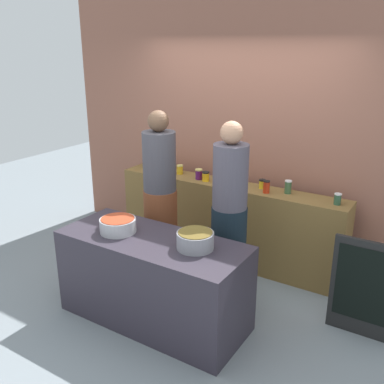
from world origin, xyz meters
name	(u,v)px	position (x,y,z in m)	size (l,w,h in m)	color
ground	(173,303)	(0.00, 0.00, 0.00)	(12.00, 12.00, 0.00)	gray
storefront_wall	(244,128)	(0.00, 1.45, 1.50)	(4.80, 0.12, 3.00)	#945C49
display_shelf	(227,222)	(0.00, 1.10, 0.46)	(2.70, 0.36, 0.93)	brown
prep_table	(153,280)	(0.00, -0.30, 0.40)	(1.70, 0.70, 0.81)	#2F2934
preserve_jar_0	(146,163)	(-1.17, 1.12, 1.00)	(0.09, 0.09, 0.14)	gold
preserve_jar_1	(164,168)	(-0.83, 1.03, 1.00)	(0.08, 0.08, 0.15)	gold
preserve_jar_2	(180,169)	(-0.67, 1.14, 0.99)	(0.08, 0.08, 0.11)	gold
preserve_jar_3	(199,174)	(-0.36, 1.07, 0.99)	(0.08, 0.08, 0.12)	#531756
preserve_jar_4	(206,176)	(-0.26, 1.05, 0.99)	(0.08, 0.08, 0.11)	gold
preserve_jar_5	(220,177)	(-0.10, 1.08, 0.99)	(0.09, 0.09, 0.13)	gold
preserve_jar_6	(262,184)	(0.39, 1.15, 0.98)	(0.07, 0.07, 0.10)	gold
preserve_jar_7	(266,187)	(0.49, 1.04, 1.00)	(0.07, 0.07, 0.13)	red
preserve_jar_8	(288,187)	(0.68, 1.14, 1.00)	(0.07, 0.07, 0.14)	#3B5C38
preserve_jar_9	(338,199)	(1.21, 1.08, 0.99)	(0.07, 0.07, 0.11)	#2E5338
cooking_pot_left	(118,225)	(-0.35, -0.34, 0.87)	(0.32, 0.32, 0.13)	#B7B7BC
cooking_pot_center	(195,240)	(0.41, -0.25, 0.88)	(0.31, 0.31, 0.15)	gray
cook_with_tongs	(160,205)	(-0.41, 0.38, 0.82)	(0.35, 0.35, 1.80)	brown
cook_in_cap	(229,223)	(0.41, 0.35, 0.81)	(0.34, 0.34, 1.78)	black
chalkboard_sign	(365,289)	(1.65, 0.48, 0.45)	(0.58, 0.05, 0.89)	black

